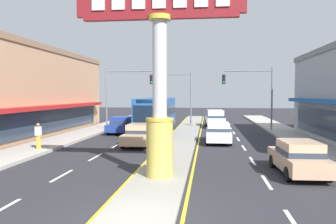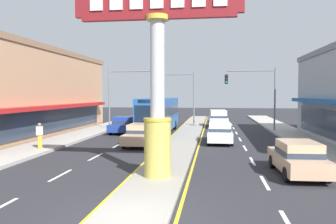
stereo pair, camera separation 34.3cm
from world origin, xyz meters
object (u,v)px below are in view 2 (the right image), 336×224
district_sign (157,78)px  storefront_left (5,92)px  bus_kerb_right (159,113)px  sedan_far_right_lane (298,158)px  traffic_light_median_far (181,89)px  suv_near_right_lane (218,118)px  sedan_near_left_lane (123,125)px  pedestrian_near_kerb (40,134)px  traffic_light_right_side (256,88)px  sedan_mid_left_lane (141,135)px  traffic_light_left_side (126,88)px  sedan_far_left_oncoming (220,132)px

district_sign → storefront_left: size_ratio=0.33×
bus_kerb_right → sedan_far_right_lane: bearing=-60.2°
traffic_light_median_far → suv_near_right_lane: (4.24, -1.34, -3.21)m
district_sign → sedan_near_left_lane: (-6.08, 16.23, -3.50)m
sedan_far_right_lane → sedan_near_left_lane: 18.96m
suv_near_right_lane → pedestrian_near_kerb: 20.60m
district_sign → traffic_light_median_far: bearing=93.4°
storefront_left → sedan_near_left_lane: bearing=21.8°
storefront_left → sedan_near_left_lane: size_ratio=5.66×
traffic_light_right_side → pedestrian_near_kerb: traffic_light_right_side is taller
sedan_far_right_lane → bus_kerb_right: bus_kerb_right is taller
district_sign → sedan_mid_left_lane: (-2.78, 9.03, -3.50)m
pedestrian_near_kerb → traffic_light_median_far: bearing=69.1°
pedestrian_near_kerb → traffic_light_left_side: bearing=80.3°
district_sign → traffic_light_median_far: district_sign is taller
traffic_light_left_side → sedan_far_right_lane: traffic_light_left_side is taller
suv_near_right_lane → sedan_mid_left_lane: bearing=-111.8°
sedan_near_left_lane → sedan_mid_left_lane: same height
traffic_light_left_side → traffic_light_right_side: size_ratio=1.00×
traffic_light_left_side → sedan_far_left_oncoming: (9.14, -7.42, -3.46)m
sedan_far_right_lane → sedan_mid_left_lane: same height
sedan_mid_left_lane → pedestrian_near_kerb: size_ratio=2.62×
traffic_light_left_side → sedan_mid_left_lane: 10.68m
suv_near_right_lane → bus_kerb_right: 8.10m
sedan_far_left_oncoming → bus_kerb_right: size_ratio=0.38×
traffic_light_left_side → traffic_light_median_far: bearing=49.9°
storefront_left → sedan_far_left_oncoming: size_ratio=5.67×
sedan_near_left_lane → sedan_mid_left_lane: size_ratio=1.00×
storefront_left → district_sign: bearing=-39.1°
traffic_light_left_side → sedan_far_right_lane: (12.44, -16.79, -3.46)m
traffic_light_median_far → pedestrian_near_kerb: (-7.08, -18.56, -3.08)m
sedan_far_right_lane → district_sign: bearing=-164.5°
traffic_light_left_side → suv_near_right_lane: 10.70m
district_sign → pedestrian_near_kerb: 10.77m
district_sign → bus_kerb_right: (-2.78, 17.14, -2.42)m
storefront_left → sedan_far_left_oncoming: storefront_left is taller
storefront_left → sedan_near_left_lane: 10.48m
sedan_mid_left_lane → sedan_far_left_oncoming: (5.56, 2.03, 0.00)m
suv_near_right_lane → traffic_light_median_far: bearing=162.4°
traffic_light_median_far → bus_kerb_right: 7.65m
suv_near_right_lane → sedan_near_left_lane: (-8.86, -6.73, -0.20)m
district_sign → sedan_far_left_oncoming: 11.92m
district_sign → traffic_light_right_side: size_ratio=1.29×
suv_near_right_lane → sedan_mid_left_lane: (-5.56, -13.93, -0.20)m
traffic_light_right_side → sedan_far_left_oncoming: size_ratio=1.44×
district_sign → suv_near_right_lane: 23.36m
traffic_light_right_side → traffic_light_median_far: same height
sedan_mid_left_lane → sedan_far_left_oncoming: 5.91m
traffic_light_right_side → sedan_near_left_lane: (-12.44, -2.97, -3.46)m
traffic_light_left_side → sedan_mid_left_lane: size_ratio=1.44×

